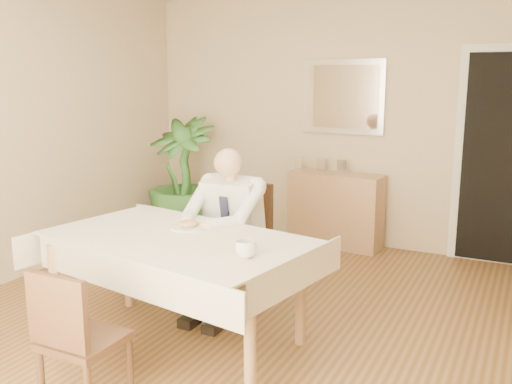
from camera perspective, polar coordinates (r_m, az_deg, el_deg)
The scene contains 17 objects.
room at distance 3.73m, azimuth -2.40°, elevation 4.28°, with size 5.00×5.02×2.60m.
doorway at distance 5.76m, azimuth 23.89°, elevation 2.93°, with size 0.96×0.07×2.10m.
mirror at distance 6.00m, azimuth 8.72°, elevation 9.40°, with size 0.86×0.04×0.76m.
dining_table at distance 3.75m, azimuth -7.88°, elevation -5.67°, with size 1.89×1.31×0.75m.
chair_far at distance 4.52m, azimuth -1.49°, elevation -4.32°, with size 0.47×0.47×0.94m.
chair_near at distance 3.21m, azimuth -17.75°, elevation -13.46°, with size 0.38×0.38×0.81m.
seated_man at distance 4.23m, azimuth -3.36°, elevation -3.25°, with size 0.48×0.72×1.24m.
plate at distance 3.91m, azimuth -6.80°, elevation -3.49°, with size 0.26×0.26×0.02m, color white.
food at distance 3.91m, azimuth -6.81°, elevation -3.17°, with size 0.14×0.14×0.06m, color olive.
knife at distance 3.84m, azimuth -6.79°, elevation -3.52°, with size 0.01×0.01×0.13m, color silver.
fork at distance 3.88m, azimuth -7.78°, elevation -3.38°, with size 0.01×0.01×0.13m, color silver.
coffee_mug at distance 3.27m, azimuth -1.02°, elevation -5.73°, with size 0.13×0.13×0.10m, color white.
sideboard at distance 6.02m, azimuth 7.94°, elevation -1.77°, with size 0.97×0.33×0.78m, color #A9774E.
photo_frame_left at distance 6.11m, azimuth 4.22°, elevation 2.90°, with size 0.10×0.02×0.14m, color silver.
photo_frame_center at distance 6.04m, azimuth 6.55°, elevation 2.75°, with size 0.10×0.02×0.14m, color silver.
photo_frame_right at distance 5.92m, azimuth 8.58°, elevation 2.51°, with size 0.10×0.02×0.14m, color silver.
potted_palm at distance 6.29m, azimuth -7.38°, elevation 1.39°, with size 0.74×0.74×1.32m, color #2B5E24.
Camera 1 is at (1.79, -3.24, 1.79)m, focal length 40.00 mm.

